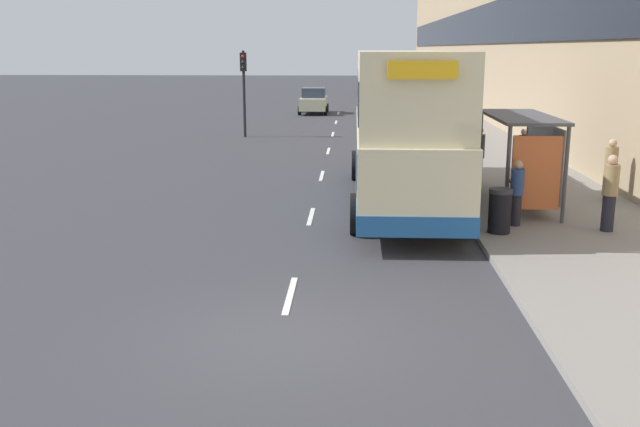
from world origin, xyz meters
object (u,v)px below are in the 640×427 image
object	(u,v)px
car_0	(373,84)
pedestrian_2	(478,156)
pedestrian_at_shelter	(610,192)
double_decker_bus_near	(402,124)
litter_bin	(500,211)
car_1	(378,93)
car_2	(314,101)
traffic_light_far_kerb	(244,79)
pedestrian_4	(517,193)
pedestrian_3	(523,155)
bus_shelter	(529,145)
pedestrian_1	(610,170)

from	to	relation	value
car_0	pedestrian_2	distance (m)	52.26
pedestrian_at_shelter	pedestrian_2	distance (m)	6.00
double_decker_bus_near	litter_bin	xyz separation A→B (m)	(2.08, -3.71, -1.62)
car_1	car_2	bearing A→B (deg)	-116.14
pedestrian_at_shelter	traffic_light_far_kerb	distance (m)	22.32
double_decker_bus_near	pedestrian_at_shelter	xyz separation A→B (m)	(4.67, -3.42, -1.22)
pedestrian_4	pedestrian_3	bearing A→B (deg)	75.84
car_0	litter_bin	world-z (taller)	car_0
car_1	double_decker_bus_near	bearing A→B (deg)	-90.84
car_1	pedestrian_at_shelter	size ratio (longest dim) A/B	2.11
pedestrian_2	litter_bin	bearing A→B (deg)	-94.49
bus_shelter	pedestrian_1	size ratio (longest dim) A/B	2.39
car_0	pedestrian_1	xyz separation A→B (m)	(5.39, -54.33, 0.20)
pedestrian_4	car_0	bearing A→B (deg)	92.11
bus_shelter	pedestrian_1	distance (m)	2.94
bus_shelter	car_1	xyz separation A→B (m)	(-2.73, 39.79, -1.03)
pedestrian_at_shelter	traffic_light_far_kerb	world-z (taller)	traffic_light_far_kerb
pedestrian_2	pedestrian_3	world-z (taller)	pedestrian_2
pedestrian_4	traffic_light_far_kerb	world-z (taller)	traffic_light_far_kerb
double_decker_bus_near	litter_bin	size ratio (longest dim) A/B	10.76
bus_shelter	pedestrian_1	bearing A→B (deg)	23.25
pedestrian_2	pedestrian_4	size ratio (longest dim) A/B	1.16
car_2	pedestrian_1	size ratio (longest dim) A/B	2.22
pedestrian_at_shelter	traffic_light_far_kerb	xyz separation A→B (m)	(-11.54, 19.02, 1.82)
bus_shelter	traffic_light_far_kerb	world-z (taller)	traffic_light_far_kerb
pedestrian_4	traffic_light_far_kerb	distance (m)	20.95
car_2	pedestrian_at_shelter	size ratio (longest dim) A/B	2.14
pedestrian_2	traffic_light_far_kerb	bearing A→B (deg)	125.07
bus_shelter	pedestrian_2	distance (m)	3.40
pedestrian_2	litter_bin	distance (m)	5.93
car_1	traffic_light_far_kerb	bearing A→B (deg)	-107.82
car_1	pedestrian_at_shelter	xyz separation A→B (m)	(4.10, -42.17, 0.23)
car_0	litter_bin	size ratio (longest dim) A/B	4.35
traffic_light_far_kerb	bus_shelter	bearing A→B (deg)	-58.55
double_decker_bus_near	pedestrian_3	distance (m)	5.06
car_1	litter_bin	bearing A→B (deg)	-87.97
bus_shelter	pedestrian_3	bearing A→B (deg)	78.69
pedestrian_1	pedestrian_2	size ratio (longest dim) A/B	0.94
litter_bin	double_decker_bus_near	bearing A→B (deg)	119.22
car_1	pedestrian_2	xyz separation A→B (m)	(1.97, -36.56, 0.25)
pedestrian_1	pedestrian_4	distance (m)	4.49
pedestrian_1	pedestrian_2	xyz separation A→B (m)	(-3.35, 2.11, 0.05)
bus_shelter	pedestrian_3	distance (m)	3.96
car_0	pedestrian_2	bearing A→B (deg)	-87.76
bus_shelter	pedestrian_4	world-z (taller)	bus_shelter
car_2	litter_bin	world-z (taller)	car_2
car_2	pedestrian_3	xyz separation A→B (m)	(8.22, -26.34, 0.18)
double_decker_bus_near	pedestrian_1	bearing A→B (deg)	0.73
double_decker_bus_near	pedestrian_1	size ratio (longest dim) A/B	6.42
double_decker_bus_near	pedestrian_at_shelter	world-z (taller)	double_decker_bus_near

